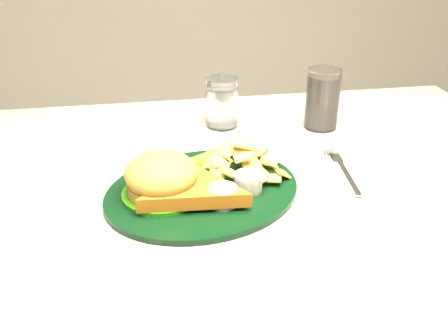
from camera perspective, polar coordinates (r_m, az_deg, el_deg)
The scene contains 5 objects.
dinner_plate at distance 0.78m, azimuth -2.48°, elevation -0.73°, with size 0.32×0.26×0.07m, color black, non-canonical shape.
water_glass at distance 1.02m, azimuth -0.23°, elevation 7.49°, with size 0.06×0.06×0.10m, color silver.
cola_glass at distance 1.03m, azimuth 11.20°, elevation 7.74°, with size 0.07×0.07×0.12m, color black.
fork_napkin at distance 0.86m, azimuth 13.88°, elevation -0.89°, with size 0.11×0.15×0.01m, color white, non-canonical shape.
spoon at distance 0.78m, azimuth -8.55°, elevation -3.42°, with size 0.04×0.14×0.01m, color white, non-canonical shape.
Camera 1 is at (-0.13, -0.71, 1.16)m, focal length 40.00 mm.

